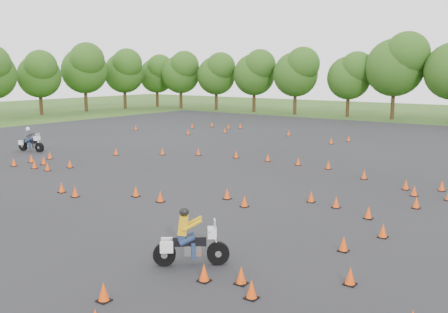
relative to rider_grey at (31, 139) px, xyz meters
name	(u,v)px	position (x,y,z in m)	size (l,w,h in m)	color
ground	(170,196)	(15.85, -3.58, -0.83)	(140.00, 140.00, 0.00)	#2D5119
asphalt_pad	(246,174)	(15.85, 2.42, -0.82)	(62.00, 62.00, 0.00)	black
traffic_cones	(241,170)	(15.78, 2.03, -0.60)	(36.26, 33.57, 0.45)	#F3460A
rider_grey	(31,139)	(0.00, 0.00, 0.00)	(2.13, 0.65, 1.65)	#42434A
rider_yellow	(191,237)	(21.61, -9.01, 0.00)	(2.14, 0.66, 1.65)	gold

